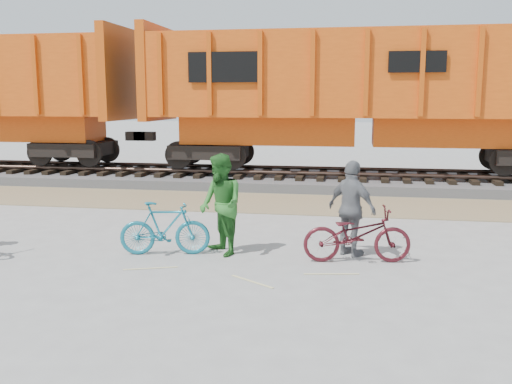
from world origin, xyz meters
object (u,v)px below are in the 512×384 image
bicycle_maroon (357,235)px  person_woman (352,209)px  hopper_car_center (365,92)px  person_man (221,205)px  bicycle_teal (165,228)px

bicycle_maroon → person_woman: (-0.10, 0.40, 0.38)m
hopper_car_center → bicycle_maroon: bearing=-91.3°
hopper_car_center → person_man: (-2.63, -8.72, -2.09)m
bicycle_teal → bicycle_maroon: size_ratio=0.88×
person_woman → bicycle_maroon: bearing=142.1°
hopper_car_center → bicycle_maroon: size_ratio=7.57×
bicycle_teal → person_man: (1.00, 0.20, 0.43)m
person_man → person_woman: (2.33, 0.31, -0.05)m
bicycle_maroon → person_man: size_ratio=1.00×
bicycle_teal → person_woman: 3.39m
person_man → person_woman: 2.35m
bicycle_maroon → person_man: bearing=79.6°
bicycle_teal → bicycle_maroon: 3.43m
hopper_car_center → bicycle_maroon: 9.17m
bicycle_maroon → person_woman: size_ratio=1.07×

